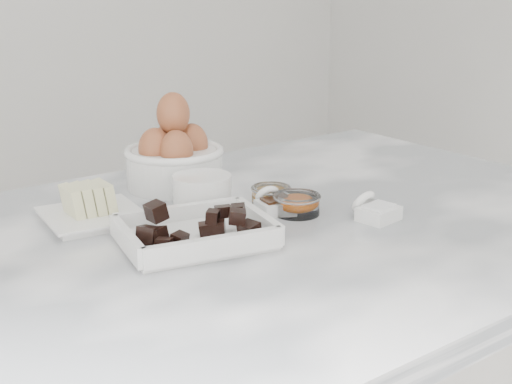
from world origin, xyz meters
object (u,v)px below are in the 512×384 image
Objects in this scene: sugar_ramekin at (202,191)px; zest_bowl at (297,203)px; butter_plate at (91,209)px; honey_bowl at (271,194)px; egg_bowl at (174,156)px; salt_spoon at (375,210)px; chocolate_dish at (195,228)px; vanilla_spoon at (273,203)px.

zest_bowl is (0.10, -0.11, -0.01)m from sugar_ramekin.
butter_plate is 0.29m from honey_bowl.
salt_spoon is at bearing -65.88° from egg_bowl.
zest_bowl is (0.19, 0.01, -0.01)m from chocolate_dish.
salt_spoon is (0.35, -0.25, -0.01)m from butter_plate.
butter_plate is at bearing 113.67° from chocolate_dish.
chocolate_dish is 1.34× the size of egg_bowl.
chocolate_dish is at bearing -165.74° from vanilla_spoon.
zest_bowl is at bearing -46.82° from sugar_ramekin.
vanilla_spoon reaches higher than honey_bowl.
chocolate_dish reaches higher than vanilla_spoon.
butter_plate is at bearing 152.45° from vanilla_spoon.
vanilla_spoon is at bearing -44.42° from sugar_ramekin.
egg_bowl is 0.22m from vanilla_spoon.
honey_bowl is 0.91× the size of vanilla_spoon.
honey_bowl is 0.89× the size of zest_bowl.
chocolate_dish is at bearing -115.28° from egg_bowl.
honey_bowl is (0.07, -0.18, -0.04)m from egg_bowl.
vanilla_spoon is (0.08, -0.08, -0.02)m from sugar_ramekin.
sugar_ramekin is 0.11m from honey_bowl.
sugar_ramekin is 0.14m from egg_bowl.
butter_plate reaches higher than chocolate_dish.
egg_bowl is 2.39× the size of vanilla_spoon.
egg_bowl is at bearing 77.23° from sugar_ramekin.
vanilla_spoon is (-0.02, 0.03, -0.00)m from zest_bowl.
butter_plate is at bearing 163.29° from sugar_ramekin.
vanilla_spoon is at bearing -76.90° from egg_bowl.
honey_bowl is at bearing -18.88° from butter_plate.
chocolate_dish is 0.15m from sugar_ramekin.
zest_bowl is at bearing -30.64° from butter_plate.
vanilla_spoon is (-0.02, -0.04, -0.00)m from honey_bowl.
egg_bowl is at bearing 106.43° from zest_bowl.
chocolate_dish is at bearing -66.33° from butter_plate.
butter_plate reaches higher than honey_bowl.
sugar_ramekin is 0.54× the size of egg_bowl.
vanilla_spoon is at bearing -123.75° from honey_bowl.
egg_bowl is at bearing 112.57° from honey_bowl.
butter_plate reaches higher than sugar_ramekin.
vanilla_spoon is (0.05, -0.21, -0.04)m from egg_bowl.
sugar_ramekin is at bearing 53.37° from chocolate_dish.
egg_bowl is at bearing 103.10° from vanilla_spoon.
egg_bowl is (0.20, 0.09, 0.03)m from butter_plate.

